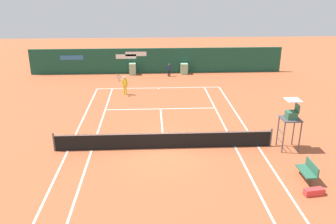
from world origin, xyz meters
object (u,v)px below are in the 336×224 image
(tennis_ball_mid_court, at_px, (109,128))
(umpire_chair, at_px, (291,117))
(tennis_ball_near_service_line, at_px, (168,108))
(equipment_bag, at_px, (316,192))
(player_on_baseline, at_px, (124,84))
(ball_kid_right_post, at_px, (169,69))
(player_bench, at_px, (308,170))

(tennis_ball_mid_court, bearing_deg, umpire_chair, -18.50)
(tennis_ball_near_service_line, bearing_deg, equipment_bag, -62.80)
(player_on_baseline, xyz_separation_m, tennis_ball_mid_court, (-0.55, -6.89, -0.89))
(player_on_baseline, distance_m, tennis_ball_mid_court, 6.97)
(ball_kid_right_post, height_order, tennis_ball_mid_court, ball_kid_right_post)
(equipment_bag, relative_size, tennis_ball_mid_court, 14.60)
(umpire_chair, relative_size, tennis_ball_near_service_line, 42.31)
(player_bench, height_order, ball_kid_right_post, ball_kid_right_post)
(player_bench, height_order, equipment_bag, player_bench)
(equipment_bag, bearing_deg, umpire_chair, 84.59)
(umpire_chair, distance_m, player_on_baseline, 14.14)
(equipment_bag, xyz_separation_m, player_on_baseline, (-9.21, 14.78, 0.76))
(umpire_chair, relative_size, equipment_bag, 2.90)
(player_bench, relative_size, ball_kid_right_post, 1.03)
(umpire_chair, xyz_separation_m, ball_kid_right_post, (-5.72, 15.92, -1.16))
(tennis_ball_mid_court, bearing_deg, player_on_baseline, 85.46)
(umpire_chair, xyz_separation_m, equipment_bag, (-0.42, -4.48, -1.73))
(umpire_chair, bearing_deg, ball_kid_right_post, 19.77)
(tennis_ball_mid_court, xyz_separation_m, tennis_ball_near_service_line, (3.91, 3.50, 0.00))
(equipment_bag, distance_m, tennis_ball_near_service_line, 12.81)
(tennis_ball_near_service_line, bearing_deg, tennis_ball_mid_court, -138.11)
(equipment_bag, relative_size, ball_kid_right_post, 0.79)
(ball_kid_right_post, relative_size, tennis_ball_mid_court, 18.56)
(player_bench, height_order, player_on_baseline, player_on_baseline)
(umpire_chair, height_order, tennis_ball_near_service_line, umpire_chair)
(player_bench, distance_m, ball_kid_right_post, 19.90)
(ball_kid_right_post, distance_m, tennis_ball_mid_court, 13.30)
(player_on_baseline, bearing_deg, umpire_chair, 159.00)
(ball_kid_right_post, bearing_deg, player_on_baseline, 57.21)
(player_bench, height_order, tennis_ball_near_service_line, player_bench)
(equipment_bag, height_order, ball_kid_right_post, ball_kid_right_post)
(ball_kid_right_post, bearing_deg, tennis_ball_mid_court, 72.46)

